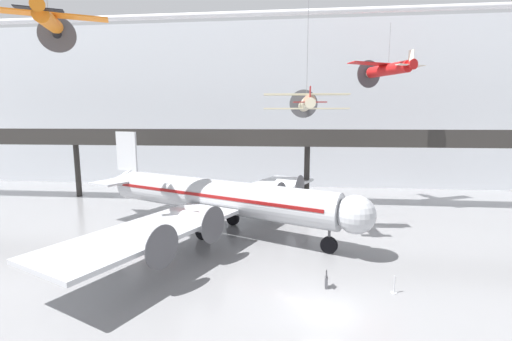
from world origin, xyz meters
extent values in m
plane|color=gray|center=(0.00, 0.00, 0.00)|extent=(260.00, 260.00, 0.00)
cube|color=silver|center=(0.00, 36.48, 12.31)|extent=(140.00, 3.00, 24.61)
cube|color=#2D2B28|center=(0.00, 24.05, 7.53)|extent=(110.00, 3.20, 0.90)
cube|color=#2D2B28|center=(0.00, 22.51, 8.53)|extent=(110.00, 0.12, 1.10)
cylinder|color=#2D2B28|center=(-30.25, 25.01, 3.54)|extent=(0.70, 0.70, 7.08)
cylinder|color=#2D2B28|center=(0.00, 25.01, 3.54)|extent=(0.70, 0.70, 7.08)
cylinder|color=silver|center=(0.00, 20.08, 21.12)|extent=(120.00, 0.60, 0.60)
cylinder|color=#B7BABF|center=(-8.70, 12.44, 3.34)|extent=(22.12, 11.86, 2.94)
sphere|color=#B7BABF|center=(2.80, 7.41, 3.34)|extent=(2.88, 2.88, 2.88)
cone|color=#B7BABF|center=(-20.34, 17.53, 3.56)|extent=(4.59, 4.01, 2.71)
cube|color=maroon|center=(-8.70, 12.44, 3.63)|extent=(20.68, 11.28, 0.26)
cube|color=#B7BABF|center=(-4.45, 20.17, 2.67)|extent=(10.73, 15.52, 0.28)
cube|color=#B7BABF|center=(-11.49, 4.08, 2.67)|extent=(10.73, 15.52, 0.28)
cylinder|color=#B7BABF|center=(-4.28, 16.58, 2.72)|extent=(3.00, 2.36, 1.41)
cylinder|color=#4C4C51|center=(-2.94, 15.99, 2.72)|extent=(1.13, 2.48, 2.68)
cylinder|color=#B7BABF|center=(-2.28, 21.13, 2.72)|extent=(3.00, 2.36, 1.41)
cylinder|color=#4C4C51|center=(-0.95, 20.55, 2.72)|extent=(1.13, 2.48, 2.68)
cylinder|color=#B7BABF|center=(-8.74, 6.38, 2.72)|extent=(3.00, 2.36, 1.41)
cylinder|color=#4C4C51|center=(-7.40, 5.80, 2.72)|extent=(1.13, 2.48, 2.68)
cylinder|color=#B7BABF|center=(-10.73, 1.83, 2.72)|extent=(3.00, 2.36, 1.41)
cylinder|color=#4C4C51|center=(-9.39, 1.24, 2.72)|extent=(1.13, 2.48, 2.68)
cube|color=#B7BABF|center=(-19.26, 17.06, 6.87)|extent=(2.76, 1.36, 4.12)
cube|color=#B7BABF|center=(-18.99, 16.94, 3.93)|extent=(5.75, 8.18, 0.20)
cylinder|color=#4C4C51|center=(1.04, 8.18, 1.26)|extent=(0.20, 0.20, 1.21)
cylinder|color=black|center=(1.04, 8.18, 0.65)|extent=(1.34, 0.87, 1.30)
cylinder|color=#4C4C51|center=(-7.51, 14.49, 1.26)|extent=(0.20, 0.20, 1.21)
cylinder|color=black|center=(-7.51, 14.49, 0.65)|extent=(1.34, 0.87, 1.30)
cylinder|color=#4C4C51|center=(-9.40, 10.18, 1.26)|extent=(0.20, 0.20, 1.21)
cylinder|color=black|center=(-9.40, 10.18, 0.65)|extent=(1.34, 0.87, 1.30)
cylinder|color=beige|center=(-0.72, 12.53, 11.50)|extent=(1.29, 4.89, 1.21)
cone|color=maroon|center=(-0.87, 15.04, 11.62)|extent=(0.94, 0.85, 0.90)
cylinder|color=#4C4C51|center=(-0.88, 15.22, 11.63)|extent=(2.58, 0.20, 2.59)
cone|color=beige|center=(-0.58, 10.20, 11.40)|extent=(0.92, 1.37, 0.90)
cube|color=beige|center=(-0.74, 12.82, 12.30)|extent=(7.31, 1.61, 0.10)
cube|color=beige|center=(-0.74, 12.82, 11.10)|extent=(7.31, 1.61, 0.10)
cube|color=maroon|center=(-0.56, 9.90, 12.10)|extent=(0.10, 0.59, 1.19)
cube|color=maroon|center=(-0.56, 9.90, 11.50)|extent=(2.62, 0.74, 0.06)
cylinder|color=slate|center=(-0.72, 12.53, 16.32)|extent=(0.04, 0.04, 8.64)
cylinder|color=red|center=(8.80, 23.83, 15.76)|extent=(3.76, 6.15, 1.39)
cone|color=silver|center=(7.44, 26.76, 15.71)|extent=(1.47, 1.41, 1.15)
cylinder|color=#4C4C51|center=(7.34, 26.97, 15.70)|extent=(3.03, 1.44, 3.33)
cone|color=red|center=(10.06, 21.10, 15.82)|extent=(1.69, 1.98, 1.12)
cube|color=red|center=(8.64, 24.17, 16.37)|extent=(9.10, 5.29, 0.10)
cube|color=silver|center=(10.22, 20.76, 16.53)|extent=(0.37, 0.71, 1.53)
cube|color=silver|center=(10.22, 20.76, 15.76)|extent=(3.33, 2.08, 0.06)
cylinder|color=slate|center=(8.80, 23.83, 18.61)|extent=(0.04, 0.04, 4.42)
cylinder|color=orange|center=(-19.67, 7.19, 17.28)|extent=(3.36, 5.32, 1.59)
cone|color=black|center=(-20.89, 9.69, 17.02)|extent=(1.28, 1.23, 0.99)
cylinder|color=#4C4C51|center=(-20.98, 9.86, 17.00)|extent=(2.58, 1.29, 2.86)
cone|color=orange|center=(-18.53, 4.87, 17.52)|extent=(1.50, 1.76, 1.06)
cube|color=orange|center=(-19.81, 7.48, 17.80)|extent=(7.77, 4.69, 0.10)
cube|color=black|center=(-18.39, 4.58, 17.28)|extent=(2.85, 1.84, 0.06)
cylinder|color=#B2B5BA|center=(4.24, 2.37, 0.02)|extent=(0.36, 0.36, 0.04)
cylinder|color=#B2B5BA|center=(4.24, 2.37, 0.52)|extent=(0.07, 0.07, 0.95)
sphere|color=#B2B5BA|center=(4.24, 2.37, 1.03)|extent=(0.10, 0.10, 0.10)
cube|color=#4C4C51|center=(0.30, 2.59, 0.35)|extent=(0.17, 0.41, 0.70)
cube|color=#232326|center=(0.30, 2.59, 0.88)|extent=(0.07, 0.78, 0.73)
camera|label=1|loc=(-1.91, -17.30, 10.11)|focal=24.00mm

